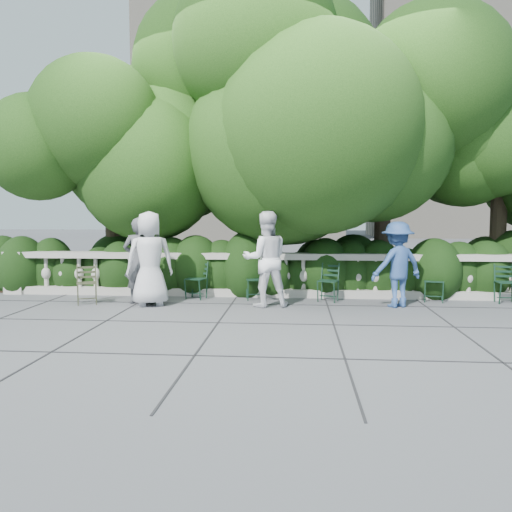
# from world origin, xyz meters

# --- Properties ---
(ground) EXTENTS (90.00, 90.00, 0.00)m
(ground) POSITION_xyz_m (0.00, 0.00, 0.00)
(ground) COLOR #4A4B51
(ground) RESTS_ON ground
(balustrade) EXTENTS (12.00, 0.44, 1.00)m
(balustrade) POSITION_xyz_m (0.00, 1.80, 0.49)
(balustrade) COLOR #9E998E
(balustrade) RESTS_ON ground
(shrub_hedge) EXTENTS (15.00, 2.60, 1.70)m
(shrub_hedge) POSITION_xyz_m (0.00, 3.00, 0.00)
(shrub_hedge) COLOR black
(shrub_hedge) RESTS_ON ground
(tree_canopy) EXTENTS (15.04, 6.52, 6.78)m
(tree_canopy) POSITION_xyz_m (0.69, 3.19, 3.96)
(tree_canopy) COLOR #3F3023
(tree_canopy) RESTS_ON ground
(chair_a) EXTENTS (0.56, 0.58, 0.84)m
(chair_a) POSITION_xyz_m (-1.41, 1.24, 0.00)
(chair_a) COLOR black
(chair_a) RESTS_ON ground
(chair_b) EXTENTS (0.45, 0.49, 0.84)m
(chair_b) POSITION_xyz_m (-2.40, 1.11, 0.00)
(chair_b) COLOR black
(chair_b) RESTS_ON ground
(chair_c) EXTENTS (0.57, 0.59, 0.84)m
(chair_c) POSITION_xyz_m (1.49, 1.14, 0.00)
(chair_c) COLOR black
(chair_c) RESTS_ON ground
(chair_d) EXTENTS (0.52, 0.55, 0.84)m
(chair_d) POSITION_xyz_m (-0.01, 1.22, 0.00)
(chair_d) COLOR black
(chair_d) RESTS_ON ground
(chair_e) EXTENTS (0.54, 0.57, 0.84)m
(chair_e) POSITION_xyz_m (3.77, 1.28, 0.00)
(chair_e) COLOR black
(chair_e) RESTS_ON ground
(chair_f) EXTENTS (0.46, 0.50, 0.84)m
(chair_f) POSITION_xyz_m (5.28, 1.23, 0.00)
(chair_f) COLOR black
(chair_f) RESTS_ON ground
(chair_weathered) EXTENTS (0.60, 0.62, 0.84)m
(chair_weathered) POSITION_xyz_m (-3.46, 0.41, 0.00)
(chair_weathered) COLOR black
(chair_weathered) RESTS_ON ground
(person_businessman) EXTENTS (1.10, 0.91, 1.94)m
(person_businessman) POSITION_xyz_m (-2.15, 0.51, 0.97)
(person_businessman) COLOR silver
(person_businessman) RESTS_ON ground
(person_woman_grey) EXTENTS (0.69, 0.49, 1.82)m
(person_woman_grey) POSITION_xyz_m (-2.45, 0.74, 0.91)
(person_woman_grey) COLOR #46474B
(person_woman_grey) RESTS_ON ground
(person_casual_man) EXTENTS (1.08, 0.93, 1.95)m
(person_casual_man) POSITION_xyz_m (0.23, 0.62, 0.97)
(person_casual_man) COLOR white
(person_casual_man) RESTS_ON ground
(person_older_blue) EXTENTS (1.29, 1.05, 1.73)m
(person_older_blue) POSITION_xyz_m (2.89, 0.78, 0.87)
(person_older_blue) COLOR #2D4C87
(person_older_blue) RESTS_ON ground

